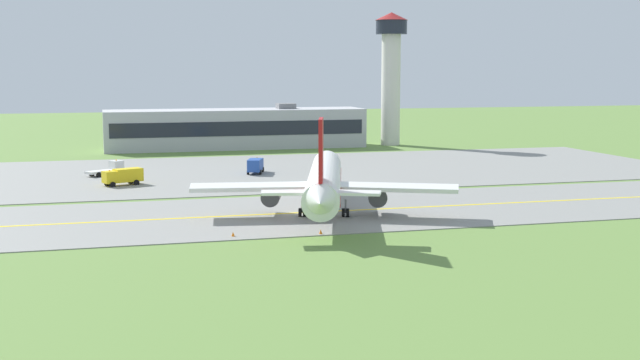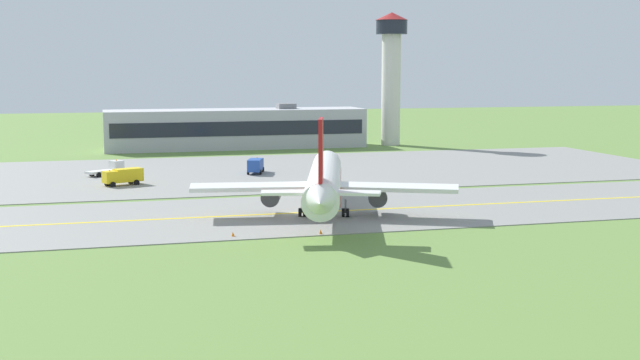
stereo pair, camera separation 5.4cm
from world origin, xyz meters
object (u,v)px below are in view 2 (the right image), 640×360
at_px(service_truck_baggage, 123,176).
at_px(service_truck_fuel, 256,165).
at_px(control_tower, 391,67).
at_px(service_truck_catering, 110,168).
at_px(airplane_lead, 324,182).

relative_size(service_truck_baggage, service_truck_fuel, 1.00).
bearing_deg(control_tower, service_truck_catering, -147.98).
height_order(airplane_lead, service_truck_catering, airplane_lead).
xyz_separation_m(service_truck_baggage, control_tower, (62.55, 53.23, 16.67)).
bearing_deg(service_truck_catering, service_truck_fuel, -9.84).
relative_size(airplane_lead, service_truck_fuel, 6.13).
bearing_deg(service_truck_fuel, service_truck_catering, 170.16).
bearing_deg(control_tower, service_truck_baggage, -139.60).
xyz_separation_m(service_truck_baggage, service_truck_fuel, (22.20, 8.89, 0.00)).
xyz_separation_m(service_truck_fuel, service_truck_catering, (-23.93, 4.15, -0.35)).
height_order(airplane_lead, control_tower, control_tower).
height_order(airplane_lead, service_truck_baggage, airplane_lead).
bearing_deg(service_truck_baggage, service_truck_catering, 97.55).
bearing_deg(service_truck_fuel, service_truck_baggage, -158.18).
xyz_separation_m(airplane_lead, control_tower, (39.57, 85.64, 14.08)).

